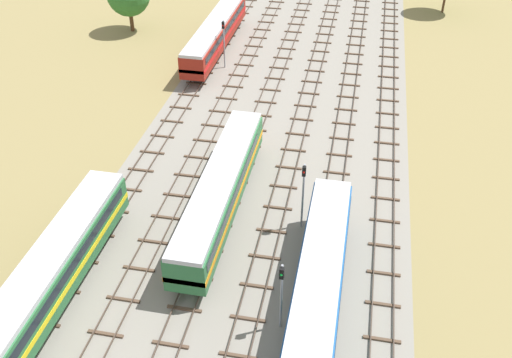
% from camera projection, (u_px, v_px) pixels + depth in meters
% --- Properties ---
extents(ground_plane, '(480.00, 480.00, 0.00)m').
position_uv_depth(ground_plane, '(272.00, 146.00, 55.32)').
color(ground_plane, olive).
extents(ballast_bed, '(25.77, 176.00, 0.01)m').
position_uv_depth(ballast_bed, '(272.00, 146.00, 55.32)').
color(ballast_bed, gray).
rests_on(ballast_bed, ground).
extents(track_far_left, '(2.40, 126.00, 0.29)m').
position_uv_depth(track_far_left, '(167.00, 128.00, 57.77)').
color(track_far_left, '#47382D').
rests_on(track_far_left, ground).
extents(track_left, '(2.40, 126.00, 0.29)m').
position_uv_depth(track_left, '(209.00, 132.00, 57.08)').
color(track_left, '#47382D').
rests_on(track_left, ground).
extents(track_centre_left, '(2.40, 126.00, 0.29)m').
position_uv_depth(track_centre_left, '(252.00, 137.00, 56.38)').
color(track_centre_left, '#47382D').
rests_on(track_centre_left, ground).
extents(track_centre, '(2.40, 126.00, 0.29)m').
position_uv_depth(track_centre, '(296.00, 141.00, 55.69)').
color(track_centre, '#47382D').
rests_on(track_centre, ground).
extents(track_centre_right, '(2.40, 126.00, 0.29)m').
position_uv_depth(track_centre_right, '(341.00, 146.00, 55.00)').
color(track_centre_right, '#47382D').
rests_on(track_centre_right, ground).
extents(track_right, '(2.40, 126.00, 0.29)m').
position_uv_depth(track_right, '(387.00, 151.00, 54.31)').
color(track_right, '#47382D').
rests_on(track_right, ground).
extents(passenger_coach_far_left_nearest, '(2.96, 22.00, 3.80)m').
position_uv_depth(passenger_coach_far_left_nearest, '(40.00, 287.00, 36.60)').
color(passenger_coach_far_left_nearest, '#286638').
rests_on(passenger_coach_far_left_nearest, ground).
extents(passenger_coach_centre_right_near, '(2.96, 22.00, 3.80)m').
position_uv_depth(passenger_coach_centre_right_near, '(316.00, 300.00, 35.71)').
color(passenger_coach_centre_right_near, '#194C8C').
rests_on(passenger_coach_centre_right_near, ground).
extents(diesel_railcar_centre_left_mid, '(2.96, 20.50, 3.80)m').
position_uv_depth(diesel_railcar_centre_left_mid, '(221.00, 189.00, 45.26)').
color(diesel_railcar_centre_left_mid, '#286638').
rests_on(diesel_railcar_centre_left_mid, ground).
extents(passenger_coach_far_left_midfar, '(2.96, 22.00, 3.80)m').
position_uv_depth(passenger_coach_far_left_midfar, '(216.00, 32.00, 72.26)').
color(passenger_coach_far_left_midfar, maroon).
rests_on(passenger_coach_far_left_midfar, ground).
extents(signal_post_nearest, '(0.28, 0.47, 5.88)m').
position_uv_depth(signal_post_nearest, '(303.00, 189.00, 43.40)').
color(signal_post_nearest, gray).
rests_on(signal_post_nearest, ground).
extents(signal_post_near, '(0.28, 0.47, 5.46)m').
position_uv_depth(signal_post_near, '(281.00, 289.00, 35.31)').
color(signal_post_near, gray).
rests_on(signal_post_near, ground).
extents(signal_post_mid, '(0.28, 0.47, 5.88)m').
position_uv_depth(signal_post_mid, '(224.00, 39.00, 67.68)').
color(signal_post_mid, gray).
rests_on(signal_post_mid, ground).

